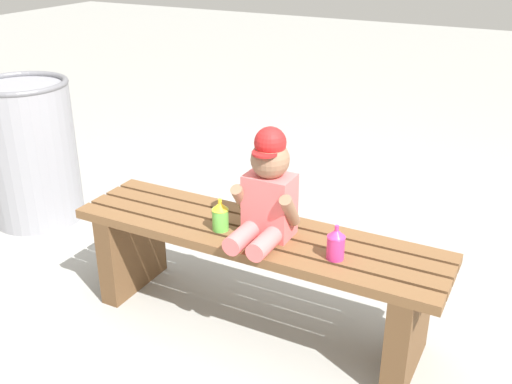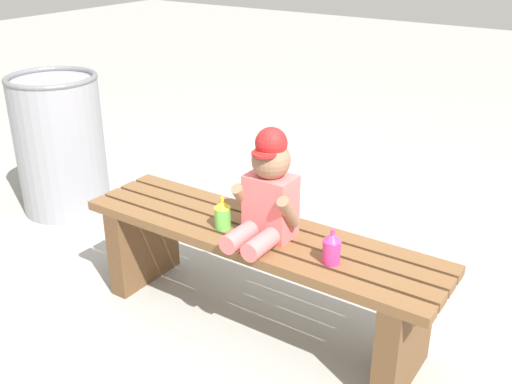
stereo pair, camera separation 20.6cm
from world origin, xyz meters
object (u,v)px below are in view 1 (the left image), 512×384
(park_bench, at_px, (255,262))
(sippy_cup_left, at_px, (220,215))
(sippy_cup_right, at_px, (336,243))
(trash_bin, at_px, (30,151))
(child_figure, at_px, (267,192))

(park_bench, relative_size, sippy_cup_left, 11.43)
(sippy_cup_right, bearing_deg, park_bench, 170.62)
(trash_bin, bearing_deg, sippy_cup_left, -14.68)
(sippy_cup_right, bearing_deg, sippy_cup_left, 180.00)
(child_figure, height_order, trash_bin, child_figure)
(child_figure, height_order, sippy_cup_right, child_figure)
(park_bench, bearing_deg, sippy_cup_right, -9.38)
(child_figure, distance_m, sippy_cup_left, 0.21)
(child_figure, relative_size, sippy_cup_right, 3.26)
(sippy_cup_left, xyz_separation_m, trash_bin, (-1.34, 0.35, -0.10))
(sippy_cup_left, distance_m, sippy_cup_right, 0.45)
(sippy_cup_left, bearing_deg, trash_bin, 165.32)
(park_bench, height_order, trash_bin, trash_bin)
(sippy_cup_left, xyz_separation_m, sippy_cup_right, (0.45, 0.00, 0.00))
(park_bench, xyz_separation_m, child_figure, (0.06, -0.02, 0.31))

